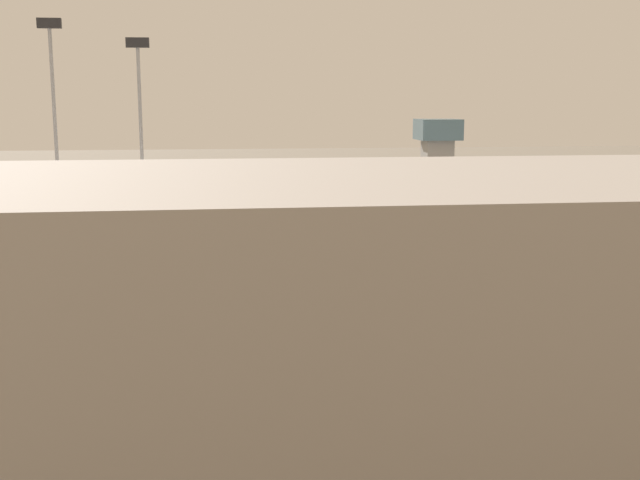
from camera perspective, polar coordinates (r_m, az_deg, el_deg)
The scene contains 17 objects.
ground_plane at distance 82.67m, azimuth -4.70°, elevation -1.96°, with size 400.00×400.00×0.00m, color #756B5B.
track_bed_0 at distance 99.83m, azimuth -5.21°, elevation 0.16°, with size 140.00×2.80×0.12m, color #3D3833.
track_bed_1 at distance 94.91m, azimuth -5.08°, elevation -0.36°, with size 140.00×2.80×0.12m, color #3D3833.
track_bed_2 at distance 90.00m, azimuth -4.94°, elevation -0.93°, with size 140.00×2.80×0.12m, color #4C443D.
track_bed_3 at distance 85.11m, azimuth -4.79°, elevation -1.57°, with size 140.00×2.80×0.12m, color #4C443D.
track_bed_4 at distance 80.22m, azimuth -4.61°, elevation -2.29°, with size 140.00×2.80×0.12m, color #4C443D.
track_bed_5 at distance 75.35m, azimuth -4.42°, elevation -3.10°, with size 140.00×2.80×0.12m, color #3D3833.
track_bed_6 at distance 70.50m, azimuth -4.19°, elevation -4.03°, with size 140.00×2.80×0.12m, color #4C443D.
track_bed_7 at distance 65.67m, azimuth -3.93°, elevation -5.08°, with size 140.00×2.80×0.12m, color #4C443D.
train_on_track_0 at distance 99.46m, azimuth -10.17°, elevation 1.49°, with size 95.60×3.06×5.00m.
train_on_track_2 at distance 89.57m, azimuth -8.24°, elevation 0.23°, with size 139.00×3.06×4.40m.
train_on_track_1 at distance 94.71m, azimuth -3.61°, elevation 0.83°, with size 119.80×3.06×3.80m.
light_mast_0 at distance 102.45m, azimuth -18.64°, elevation 9.51°, with size 2.80×0.70×26.77m.
light_mast_2 at distance 101.86m, azimuth -12.83°, elevation 9.13°, with size 2.80×0.70×24.66m.
signal_gantry at distance 82.99m, azimuth 4.05°, elevation 3.50°, with size 0.70×40.00×8.80m.
maintenance_shed at distance 37.39m, azimuth 6.04°, elevation -5.93°, with size 52.91×21.07×13.91m, color #9E9389.
control_tower at distance 118.07m, azimuth 8.43°, elevation 5.69°, with size 6.00×6.00×14.39m.
Camera 1 is at (3.81, 80.76, 17.25)m, focal length 44.42 mm.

